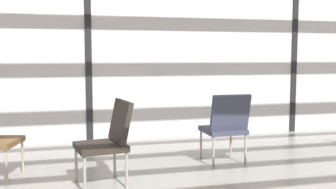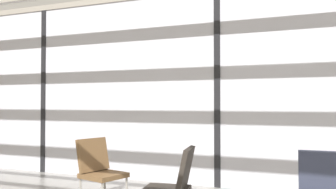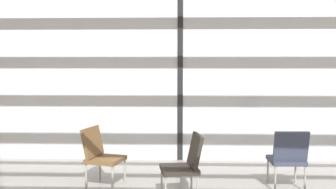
{
  "view_description": "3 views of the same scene",
  "coord_description": "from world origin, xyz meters",
  "px_view_note": "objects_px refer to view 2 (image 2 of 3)",
  "views": [
    {
      "loc": [
        -0.3,
        -0.99,
        1.33
      ],
      "look_at": [
        0.93,
        3.88,
        0.83
      ],
      "focal_mm": 42.38,
      "sensor_mm": 36.0,
      "label": 1
    },
    {
      "loc": [
        1.55,
        -0.65,
        1.34
      ],
      "look_at": [
        -1.74,
        7.31,
        1.54
      ],
      "focal_mm": 39.87,
      "sensor_mm": 36.0,
      "label": 2
    },
    {
      "loc": [
        0.03,
        -2.1,
        1.81
      ],
      "look_at": [
        -0.15,
        2.93,
        1.41
      ],
      "focal_mm": 41.91,
      "sensor_mm": 36.0,
      "label": 3
    }
  ],
  "objects_px": {
    "lounge_chair_4": "(324,186)",
    "parked_airplane": "(255,86)",
    "lounge_chair_0": "(174,183)",
    "lounge_chair_1": "(99,167)"
  },
  "relations": [
    {
      "from": "parked_airplane",
      "to": "lounge_chair_1",
      "type": "xyz_separation_m",
      "value": [
        -1.1,
        -5.76,
        -1.31
      ]
    },
    {
      "from": "parked_airplane",
      "to": "lounge_chair_0",
      "type": "bearing_deg",
      "value": -88.52
    },
    {
      "from": "lounge_chair_1",
      "to": "lounge_chair_0",
      "type": "bearing_deg",
      "value": -95.92
    },
    {
      "from": "lounge_chair_4",
      "to": "lounge_chair_0",
      "type": "bearing_deg",
      "value": 14.81
    },
    {
      "from": "parked_airplane",
      "to": "lounge_chair_4",
      "type": "height_order",
      "value": "parked_airplane"
    },
    {
      "from": "lounge_chair_1",
      "to": "parked_airplane",
      "type": "bearing_deg",
      "value": 5.14
    },
    {
      "from": "lounge_chair_1",
      "to": "lounge_chair_4",
      "type": "distance_m",
      "value": 2.73
    },
    {
      "from": "lounge_chair_4",
      "to": "parked_airplane",
      "type": "bearing_deg",
      "value": -76.18
    },
    {
      "from": "lounge_chair_1",
      "to": "lounge_chair_4",
      "type": "bearing_deg",
      "value": -75.4
    },
    {
      "from": "lounge_chair_1",
      "to": "lounge_chair_4",
      "type": "relative_size",
      "value": 1.0
    }
  ]
}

